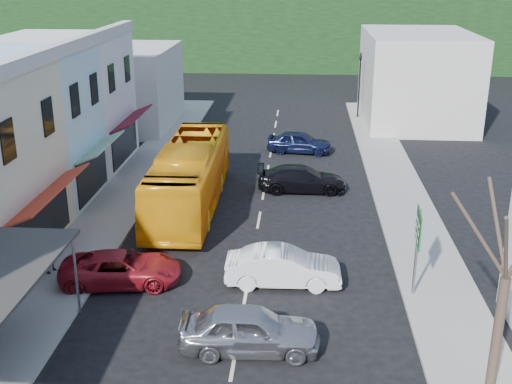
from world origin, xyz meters
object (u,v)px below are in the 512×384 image
object	(u,v)px
car_white	(283,268)
traffic_signal	(359,86)
bus	(190,179)
street_tree	(506,278)
car_silver	(250,332)
direction_sign	(416,254)
pedestrian_left	(49,253)
car_red	(121,268)

from	to	relation	value
car_white	traffic_signal	bearing A→B (deg)	-11.43
bus	street_tree	size ratio (longest dim) A/B	1.49
street_tree	car_silver	bearing A→B (deg)	165.73
car_silver	car_white	bearing A→B (deg)	-13.38
car_silver	direction_sign	bearing A→B (deg)	-58.00
car_silver	direction_sign	size ratio (longest dim) A/B	1.22
car_white	pedestrian_left	distance (m)	9.50
car_white	traffic_signal	distance (m)	29.56
bus	traffic_signal	distance (m)	23.24
bus	car_red	xyz separation A→B (m)	(-1.31, -8.63, -0.85)
bus	pedestrian_left	size ratio (longest dim) A/B	6.82
car_red	street_tree	bearing A→B (deg)	-123.40
street_tree	traffic_signal	distance (m)	35.61
car_red	car_white	bearing A→B (deg)	-94.00
pedestrian_left	street_tree	distance (m)	17.40
traffic_signal	car_red	bearing A→B (deg)	84.05
bus	car_white	xyz separation A→B (m)	(5.10, -8.22, -0.85)
car_white	street_tree	xyz separation A→B (m)	(6.31, -6.55, 3.20)
car_white	traffic_signal	size ratio (longest dim) A/B	0.82
car_silver	pedestrian_left	xyz separation A→B (m)	(-8.55, 4.82, 0.30)
pedestrian_left	car_red	bearing A→B (deg)	-79.40
direction_sign	bus	bearing A→B (deg)	143.42
car_white	street_tree	world-z (taller)	street_tree
direction_sign	street_tree	size ratio (longest dim) A/B	0.46
direction_sign	traffic_signal	bearing A→B (deg)	94.50
pedestrian_left	direction_sign	bearing A→B (deg)	-72.89
pedestrian_left	street_tree	xyz separation A→B (m)	(15.81, -6.67, 2.90)
pedestrian_left	traffic_signal	xyz separation A→B (m)	(14.69, 28.91, 1.67)
car_white	car_red	distance (m)	6.42
car_silver	car_red	distance (m)	6.94
car_red	pedestrian_left	world-z (taller)	pedestrian_left
car_silver	direction_sign	xyz separation A→B (m)	(5.94, 4.01, 1.10)
car_white	bus	bearing A→B (deg)	30.52
car_red	street_tree	world-z (taller)	street_tree
bus	direction_sign	distance (m)	13.47
bus	pedestrian_left	bearing A→B (deg)	-119.03
car_red	pedestrian_left	bearing A→B (deg)	72.63
car_silver	pedestrian_left	size ratio (longest dim) A/B	2.59
car_white	direction_sign	distance (m)	5.16
car_white	car_red	bearing A→B (deg)	92.35
car_silver	pedestrian_left	distance (m)	9.82
bus	direction_sign	world-z (taller)	direction_sign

